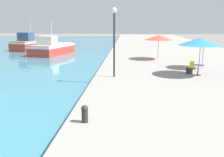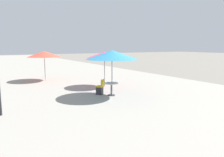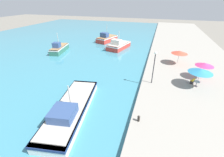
{
  "view_description": "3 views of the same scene",
  "coord_description": "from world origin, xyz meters",
  "views": [
    {
      "loc": [
        2.31,
        2.93,
        4.14
      ],
      "look_at": [
        1.5,
        15.4,
        1.34
      ],
      "focal_mm": 40.0,
      "sensor_mm": 36.0,
      "label": 1
    },
    {
      "loc": [
        0.92,
        9.65,
        3.4
      ],
      "look_at": [
        7.21,
        20.31,
        1.54
      ],
      "focal_mm": 35.0,
      "sensor_mm": 36.0,
      "label": 2
    },
    {
      "loc": [
        1.55,
        0.35,
        11.12
      ],
      "look_at": [
        -4.0,
        18.0,
        1.14
      ],
      "focal_mm": 24.0,
      "sensor_mm": 36.0,
      "label": 3
    }
  ],
  "objects": [
    {
      "name": "quay_promenade",
      "position": [
        8.0,
        37.0,
        0.27
      ],
      "size": [
        16.0,
        90.0,
        0.54
      ],
      "color": "gray",
      "rests_on": "ground_plane"
    },
    {
      "name": "cafe_umbrella_pink",
      "position": [
        7.21,
        20.31,
        2.9
      ],
      "size": [
        2.97,
        2.97,
        2.62
      ],
      "color": "#B7B7B7",
      "rests_on": "quay_promenade"
    },
    {
      "name": "cafe_umbrella_white",
      "position": [
        8.27,
        23.16,
        2.76
      ],
      "size": [
        2.47,
        2.47,
        2.44
      ],
      "color": "#B7B7B7",
      "rests_on": "quay_promenade"
    },
    {
      "name": "cafe_umbrella_striped",
      "position": [
        5.3,
        28.08,
        2.72
      ],
      "size": [
        2.77,
        2.77,
        2.42
      ],
      "color": "#B7B7B7",
      "rests_on": "quay_promenade"
    },
    {
      "name": "cafe_table",
      "position": [
        7.19,
        20.36,
        1.07
      ],
      "size": [
        0.8,
        0.8,
        0.74
      ],
      "color": "#333338",
      "rests_on": "quay_promenade"
    },
    {
      "name": "cafe_chair_left",
      "position": [
        6.76,
        20.94,
        0.87
      ],
      "size": [
        0.58,
        0.58,
        0.91
      ],
      "rotation": [
        0.0,
        0.0,
        0.65
      ],
      "color": "#2D2D33",
      "rests_on": "quay_promenade"
    }
  ]
}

